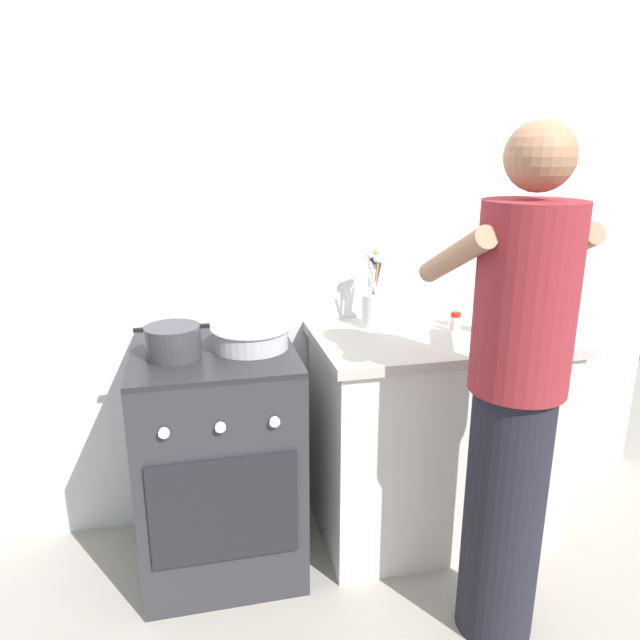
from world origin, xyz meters
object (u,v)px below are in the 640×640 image
Objects in this scene: stove_range at (219,459)px; person at (514,400)px; utensil_crock at (374,303)px; oil_bottle at (487,308)px; pot at (173,342)px; spice_bottle at (455,322)px; mixing_bowl at (250,336)px.

person is (0.90, -0.57, 0.41)m from stove_range.
utensil_crock reaches higher than oil_bottle.
pot is 1.07× the size of oil_bottle.
stove_range is 1.09m from spice_bottle.
oil_bottle is (0.11, -0.05, 0.06)m from spice_bottle.
mixing_bowl is at bearing 2.06° from stove_range.
utensil_crock is at bearing 13.65° from pot.
pot is 0.83m from utensil_crock.
stove_range is at bearing -177.94° from mixing_bowl.
spice_bottle is (0.84, 0.02, -0.01)m from mixing_bowl.
mixing_bowl is 0.55m from utensil_crock.
utensil_crock is (0.67, 0.16, 0.55)m from stove_range.
oil_bottle reaches higher than stove_range.
stove_range is 1.14m from person.
spice_bottle is 0.05× the size of person.
stove_range is at bearing 147.81° from person.
utensil_crock is (0.53, 0.15, 0.06)m from mixing_bowl.
stove_range is 3.04× the size of mixing_bowl.
person reaches higher than mixing_bowl.
mixing_bowl is at bearing 178.04° from oil_bottle.
pot is at bearing -164.44° from stove_range.
oil_bottle is (0.95, -0.03, 0.06)m from mixing_bowl.
stove_range is 0.53× the size of person.
pot is at bearing -171.06° from mixing_bowl.
person is at bearing -108.75° from oil_bottle.
spice_bottle is at bearing 3.13° from pot.
oil_bottle reaches higher than pot.
pot is 1.12m from spice_bottle.
stove_range is 11.33× the size of spice_bottle.
spice_bottle reaches higher than stove_range.
oil_bottle is 0.14× the size of person.
utensil_crock is at bearing 156.06° from oil_bottle.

